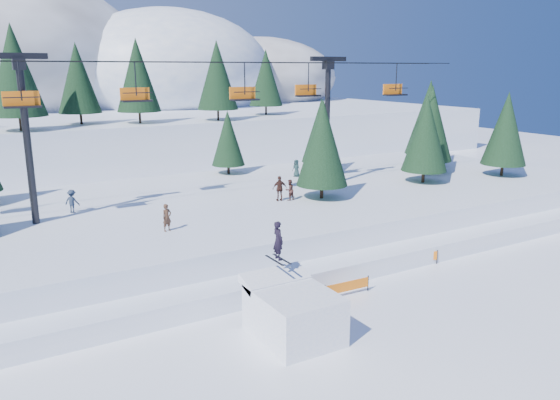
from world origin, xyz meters
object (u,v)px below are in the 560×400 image
chairlift (195,106)px  banner_near (347,287)px  banner_far (416,257)px  jump_kicker (293,311)px

chairlift → banner_near: 16.94m
banner_near → banner_far: size_ratio=1.07×
banner_near → banner_far: same height
jump_kicker → chairlift: bearing=82.3°
jump_kicker → chairlift: size_ratio=0.11×
chairlift → banner_near: size_ratio=16.09×
jump_kicker → banner_near: bearing=25.7°
banner_near → jump_kicker: bearing=-154.3°
jump_kicker → chairlift: (2.25, 16.60, 8.10)m
jump_kicker → banner_far: jump_kicker is taller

